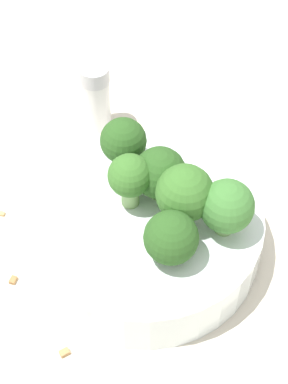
# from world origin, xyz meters

# --- Properties ---
(ground_plane) EXTENTS (3.00, 3.00, 0.00)m
(ground_plane) POSITION_xyz_m (0.00, 0.00, 0.00)
(ground_plane) COLOR beige
(bowl) EXTENTS (0.23, 0.23, 0.05)m
(bowl) POSITION_xyz_m (0.00, 0.00, 0.03)
(bowl) COLOR silver
(bowl) RESTS_ON ground_plane
(broccoli_floret_0) EXTENTS (0.05, 0.05, 0.05)m
(broccoli_floret_0) POSITION_xyz_m (0.04, -0.03, 0.08)
(broccoli_floret_0) COLOR #7A9E5B
(broccoli_floret_0) RESTS_ON bowl
(broccoli_floret_1) EXTENTS (0.05, 0.05, 0.06)m
(broccoli_floret_1) POSITION_xyz_m (0.03, 0.01, 0.09)
(broccoli_floret_1) COLOR #8EB770
(broccoli_floret_1) RESTS_ON bowl
(broccoli_floret_2) EXTENTS (0.05, 0.05, 0.06)m
(broccoli_floret_2) POSITION_xyz_m (0.00, 0.03, 0.08)
(broccoli_floret_2) COLOR #84AD66
(broccoli_floret_2) RESTS_ON bowl
(broccoli_floret_3) EXTENTS (0.05, 0.05, 0.06)m
(broccoli_floret_3) POSITION_xyz_m (0.07, 0.02, 0.08)
(broccoli_floret_3) COLOR #84AD66
(broccoli_floret_3) RESTS_ON bowl
(broccoli_floret_4) EXTENTS (0.05, 0.05, 0.06)m
(broccoli_floret_4) POSITION_xyz_m (-0.05, 0.05, 0.08)
(broccoli_floret_4) COLOR #8EB770
(broccoli_floret_4) RESTS_ON bowl
(broccoli_floret_5) EXTENTS (0.04, 0.04, 0.06)m
(broccoli_floret_5) POSITION_xyz_m (-0.02, 0.01, 0.09)
(broccoli_floret_5) COLOR #84AD66
(broccoli_floret_5) RESTS_ON bowl
(pepper_shaker) EXTENTS (0.03, 0.03, 0.08)m
(pepper_shaker) POSITION_xyz_m (-0.14, 0.12, 0.04)
(pepper_shaker) COLOR silver
(pepper_shaker) RESTS_ON ground_plane
(almond_crumb_0) EXTENTS (0.01, 0.01, 0.01)m
(almond_crumb_0) POSITION_xyz_m (-0.09, -0.10, 0.00)
(almond_crumb_0) COLOR olive
(almond_crumb_0) RESTS_ON ground_plane
(almond_crumb_1) EXTENTS (0.01, 0.01, 0.01)m
(almond_crumb_1) POSITION_xyz_m (-0.15, -0.04, 0.00)
(almond_crumb_1) COLOR tan
(almond_crumb_1) RESTS_ON ground_plane
(almond_crumb_2) EXTENTS (0.01, 0.01, 0.01)m
(almond_crumb_2) POSITION_xyz_m (0.00, -0.14, 0.00)
(almond_crumb_2) COLOR #AD7F4C
(almond_crumb_2) RESTS_ON ground_plane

